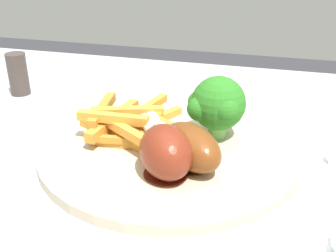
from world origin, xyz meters
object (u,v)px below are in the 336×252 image
at_px(carrot_fries_pile, 130,122).
at_px(chicken_drumstick_near, 164,150).
at_px(chicken_drumstick_far, 188,145).
at_px(dinner_plate, 168,146).
at_px(broccoli_floret_front, 217,105).
at_px(pepper_shaker, 18,74).
at_px(dining_table, 169,231).

distance_m(carrot_fries_pile, chicken_drumstick_near, 0.09).
xyz_separation_m(chicken_drumstick_near, chicken_drumstick_far, (0.02, 0.02, -0.00)).
xyz_separation_m(dinner_plate, chicken_drumstick_near, (0.01, -0.06, 0.03)).
height_order(broccoli_floret_front, chicken_drumstick_near, broccoli_floret_front).
distance_m(dinner_plate, chicken_drumstick_near, 0.07).
bearing_deg(broccoli_floret_front, pepper_shaker, 164.09).
bearing_deg(carrot_fries_pile, dining_table, -9.84).
distance_m(broccoli_floret_front, chicken_drumstick_far, 0.07).
height_order(dining_table, dinner_plate, dinner_plate).
xyz_separation_m(dining_table, chicken_drumstick_near, (0.01, -0.06, 0.15)).
height_order(chicken_drumstick_near, chicken_drumstick_far, chicken_drumstick_near).
relative_size(carrot_fries_pile, pepper_shaker, 2.33).
height_order(broccoli_floret_front, chicken_drumstick_far, broccoli_floret_front).
bearing_deg(chicken_drumstick_far, dining_table, 127.72).
relative_size(broccoli_floret_front, chicken_drumstick_far, 0.65).
height_order(dinner_plate, chicken_drumstick_far, chicken_drumstick_far).
bearing_deg(dining_table, chicken_drumstick_far, -52.28).
height_order(dinner_plate, broccoli_floret_front, broccoli_floret_front).
height_order(dining_table, pepper_shaker, pepper_shaker).
bearing_deg(chicken_drumstick_near, broccoli_floret_front, 67.47).
height_order(dinner_plate, pepper_shaker, pepper_shaker).
relative_size(carrot_fries_pile, chicken_drumstick_far, 1.32).
bearing_deg(chicken_drumstick_far, chicken_drumstick_near, -130.00).
bearing_deg(broccoli_floret_front, chicken_drumstick_near, -112.53).
height_order(carrot_fries_pile, chicken_drumstick_near, chicken_drumstick_near).
xyz_separation_m(broccoli_floret_front, carrot_fries_pile, (-0.10, -0.02, -0.03)).
relative_size(broccoli_floret_front, carrot_fries_pile, 0.49).
relative_size(dinner_plate, pepper_shaker, 4.55).
bearing_deg(pepper_shaker, carrot_fries_pile, -26.40).
distance_m(dinner_plate, carrot_fries_pile, 0.05).
bearing_deg(carrot_fries_pile, dinner_plate, -7.98).
bearing_deg(carrot_fries_pile, pepper_shaker, 153.60).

